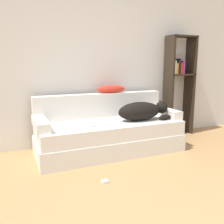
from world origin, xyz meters
TOP-DOWN VIEW (x-y plane):
  - wall_back at (0.00, 2.38)m, footprint 6.86×0.06m
  - couch at (0.22, 1.83)m, footprint 1.98×0.82m
  - couch_backrest at (0.22, 2.17)m, footprint 1.94×0.15m
  - couch_arm_left at (-0.70, 1.82)m, footprint 0.15×0.63m
  - couch_arm_right at (1.13, 1.82)m, footprint 0.15×0.63m
  - dog at (0.68, 1.73)m, footprint 0.77×0.31m
  - laptop at (0.05, 1.71)m, footprint 0.33×0.23m
  - throw_pillow at (0.40, 2.18)m, footprint 0.45×0.14m
  - bookshelf at (1.65, 2.20)m, footprint 0.48×0.26m
  - power_adapter at (-0.18, 0.98)m, footprint 0.06×0.06m

SIDE VIEW (x-z plane):
  - power_adapter at x=-0.18m, z-range 0.00..0.03m
  - couch at x=0.22m, z-range 0.00..0.42m
  - laptop at x=0.05m, z-range 0.43..0.45m
  - couch_arm_left at x=-0.70m, z-range 0.43..0.55m
  - couch_arm_right at x=1.13m, z-range 0.43..0.55m
  - dog at x=0.68m, z-range 0.43..0.69m
  - couch_backrest at x=0.22m, z-range 0.43..0.78m
  - throw_pillow at x=0.40m, z-range 0.78..0.89m
  - bookshelf at x=1.65m, z-range 0.12..1.77m
  - wall_back at x=0.00m, z-range 0.00..2.70m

